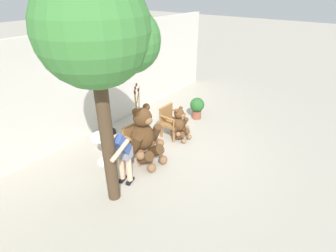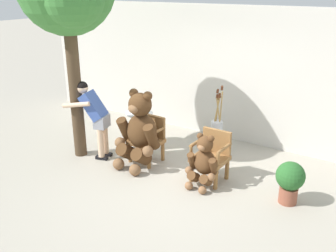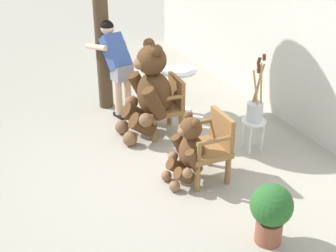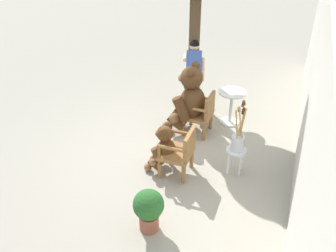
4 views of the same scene
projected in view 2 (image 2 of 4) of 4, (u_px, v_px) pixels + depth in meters
ground_plane at (164, 179)px, 6.51m from camera, size 60.00×60.00×0.00m
back_wall at (228, 74)px, 7.88m from camera, size 10.00×0.16×2.80m
wooden_chair_left at (148, 138)px, 7.05m from camera, size 0.58×0.54×0.86m
wooden_chair_right at (212, 154)px, 6.35m from camera, size 0.56×0.52×0.86m
teddy_bear_large at (139, 130)px, 6.77m from camera, size 0.86×0.82×1.43m
teddy_bear_small at (203, 161)px, 6.13m from camera, size 0.55×0.52×0.92m
person_visitor at (95, 113)px, 7.04m from camera, size 0.77×0.62×1.49m
white_stool at (216, 139)px, 7.27m from camera, size 0.34×0.34×0.46m
brush_bucket at (217, 124)px, 7.16m from camera, size 0.22×0.22×0.96m
round_side_table at (139, 125)px, 7.74m from camera, size 0.56×0.56×0.72m
potted_plant at (290, 180)px, 5.67m from camera, size 0.44×0.44×0.68m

